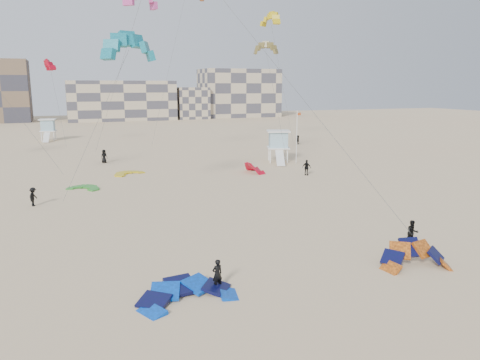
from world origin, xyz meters
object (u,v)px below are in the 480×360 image
object	(u,v)px
kite_ground_blue	(188,299)
kitesurfer_main	(217,274)
kite_ground_orange	(415,267)
lifeguard_tower_near	(278,146)

from	to	relation	value
kite_ground_blue	kitesurfer_main	world-z (taller)	kitesurfer_main
kite_ground_orange	kitesurfer_main	world-z (taller)	kite_ground_orange
kite_ground_blue	lifeguard_tower_near	world-z (taller)	lifeguard_tower_near
kite_ground_orange	lifeguard_tower_near	bearing A→B (deg)	87.63
kitesurfer_main	lifeguard_tower_near	xyz separation A→B (m)	(20.93, 37.09, 1.37)
lifeguard_tower_near	kitesurfer_main	bearing A→B (deg)	-99.93
kite_ground_blue	lifeguard_tower_near	bearing A→B (deg)	51.53
kite_ground_orange	kitesurfer_main	distance (m)	11.99
kite_ground_blue	lifeguard_tower_near	size ratio (longest dim) A/B	0.78
kite_ground_orange	lifeguard_tower_near	distance (m)	39.46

